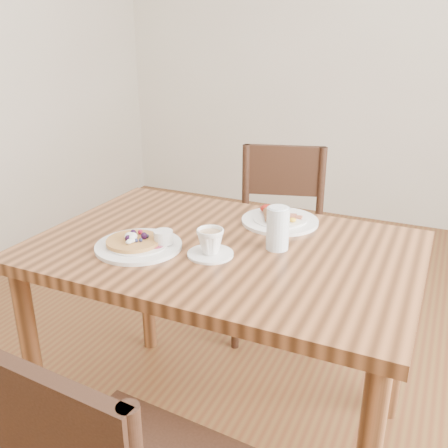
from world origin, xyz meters
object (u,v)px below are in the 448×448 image
Objects in this scene: water_glass at (278,228)px; chair_far at (280,233)px; dining_table at (224,272)px; breakfast_plate at (279,219)px; pancake_plate at (140,244)px; teacup_saucer at (210,244)px.

chair_far is at bearing 107.36° from water_glass.
dining_table is 4.44× the size of breakfast_plate.
chair_far is 6.57× the size of water_glass.
pancake_plate is 1.00× the size of breakfast_plate.
chair_far is 0.96m from pancake_plate.
teacup_saucer is 1.05× the size of water_glass.
pancake_plate is 0.43m from water_glass.
teacup_saucer reaches higher than dining_table.
teacup_saucer is at bearing 10.92° from pancake_plate.
breakfast_plate is (0.09, 0.26, 0.11)m from dining_table.
chair_far is at bearing 107.21° from breakfast_plate.
pancake_plate reaches higher than breakfast_plate.
water_glass is (0.16, 0.04, 0.17)m from dining_table.
chair_far reaches higher than breakfast_plate.
dining_table is 0.16m from teacup_saucer.
pancake_plate is at bearing -155.81° from water_glass.
water_glass reaches higher than teacup_saucer.
chair_far is 3.26× the size of pancake_plate.
water_glass is at bearing 14.56° from dining_table.
breakfast_plate is at bearing 50.72° from pancake_plate.
teacup_saucer is (0.06, -0.86, 0.29)m from chair_far.
dining_table is 0.79m from chair_far.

